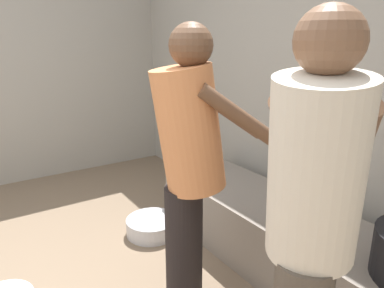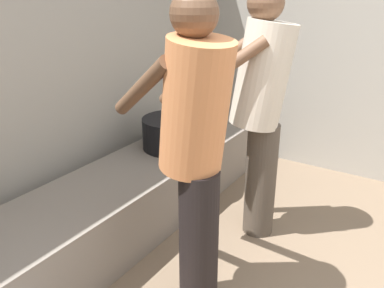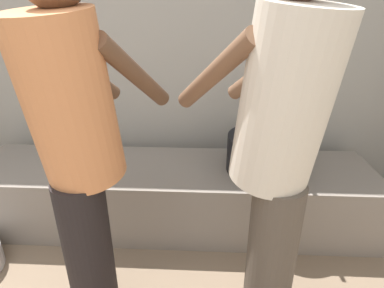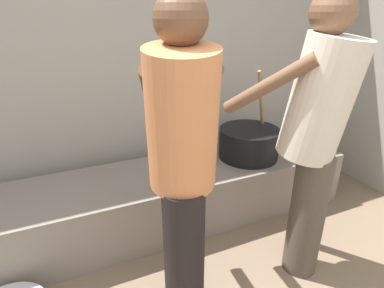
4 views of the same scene
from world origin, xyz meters
The scene contains 4 objects.
hearth_ledge centered at (0.56, 1.85, 0.21)m, with size 2.60×0.60×0.42m, color slate.
cooking_pot_main centered at (1.14, 1.84, 0.54)m, with size 0.46×0.46×0.68m.
cook_in_orange_shirt centered at (0.30, 1.12, 0.89)m, with size 0.52×0.72×1.56m.
cook_in_cream_shirt centered at (1.04, 1.12, 0.90)m, with size 0.63×0.72×1.58m.
Camera 2 is at (-1.16, 0.20, 1.56)m, focal length 37.61 mm.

